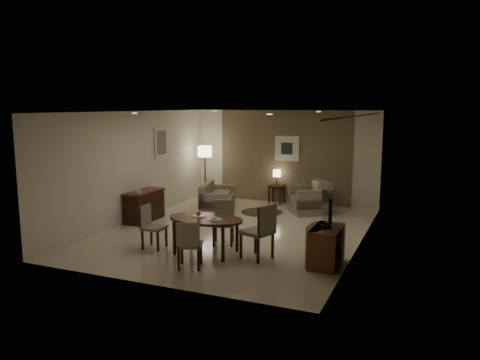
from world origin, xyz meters
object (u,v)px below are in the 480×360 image
at_px(chair_near, 190,244).
at_px(floor_lamp, 205,173).
at_px(chair_far, 223,223).
at_px(armchair, 309,197).
at_px(tv_cabinet, 327,246).
at_px(sofa, 218,196).
at_px(side_table, 276,194).
at_px(console_desk, 144,206).
at_px(chair_left, 154,227).
at_px(dining_table, 206,236).
at_px(chair_right, 257,231).

bearing_deg(chair_near, floor_lamp, -86.05).
relative_size(chair_far, armchair, 0.92).
distance_m(tv_cabinet, sofa, 5.05).
bearing_deg(tv_cabinet, side_table, 118.07).
bearing_deg(console_desk, chair_left, -50.92).
xyz_separation_m(console_desk, chair_left, (1.48, -1.82, 0.06)).
relative_size(console_desk, dining_table, 0.81).
bearing_deg(chair_near, dining_table, -102.99).
distance_m(chair_near, floor_lamp, 5.90).
height_order(dining_table, sofa, sofa).
bearing_deg(chair_far, chair_near, -107.41).
bearing_deg(console_desk, sofa, 58.90).
bearing_deg(armchair, floor_lamp, -130.46).
distance_m(dining_table, chair_right, 1.04).
bearing_deg(armchair, chair_near, -43.73).
bearing_deg(armchair, chair_right, -33.26).
xyz_separation_m(console_desk, side_table, (2.36, 3.24, -0.10)).
bearing_deg(chair_right, tv_cabinet, 115.02).
distance_m(dining_table, chair_left, 1.11).
distance_m(sofa, floor_lamp, 1.36).
bearing_deg(chair_right, chair_far, -101.56).
relative_size(console_desk, chair_near, 1.39).
relative_size(armchair, floor_lamp, 0.59).
distance_m(console_desk, armchair, 4.30).
height_order(chair_left, side_table, chair_left).
height_order(dining_table, armchair, armchair).
relative_size(chair_near, floor_lamp, 0.52).
relative_size(dining_table, chair_right, 1.42).
xyz_separation_m(chair_near, sofa, (-1.57, 4.42, -0.07)).
relative_size(dining_table, chair_left, 1.73).
distance_m(chair_far, floor_lamp, 4.55).
xyz_separation_m(chair_right, sofa, (-2.48, 3.49, -0.16)).
distance_m(armchair, side_table, 1.43).
bearing_deg(chair_near, console_desk, -63.97).
bearing_deg(chair_near, chair_left, -51.53).
xyz_separation_m(chair_left, side_table, (0.88, 5.06, -0.16)).
xyz_separation_m(console_desk, sofa, (1.12, 1.86, -0.01)).
relative_size(chair_right, floor_lamp, 0.64).
distance_m(chair_right, floor_lamp, 5.56).
bearing_deg(chair_near, chair_far, -108.66).
distance_m(chair_far, side_table, 4.30).
distance_m(tv_cabinet, dining_table, 2.31).
bearing_deg(chair_near, side_table, -107.24).
distance_m(chair_near, sofa, 4.69).
bearing_deg(chair_near, tv_cabinet, -174.87).
relative_size(chair_near, chair_far, 0.97).
xyz_separation_m(chair_far, floor_lamp, (-2.39, 3.86, 0.38)).
height_order(dining_table, floor_lamp, floor_lamp).
bearing_deg(chair_far, chair_left, -165.75).
xyz_separation_m(side_table, floor_lamp, (-2.11, -0.43, 0.55)).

